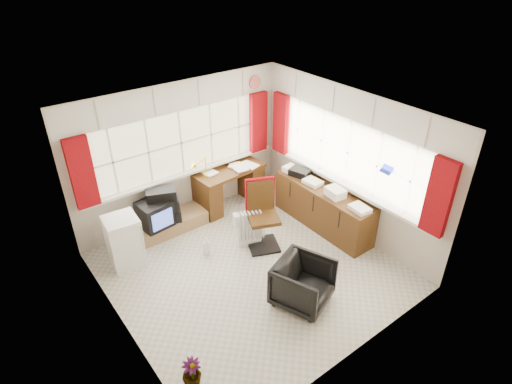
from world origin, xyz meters
The scene contains 20 objects.
ground centered at (0.00, 0.00, 0.00)m, with size 4.00×4.00×0.00m, color beige.
room_walls centered at (0.00, 0.00, 1.50)m, with size 4.00×4.00×4.00m.
window_back centered at (0.00, 1.94, 0.95)m, with size 3.70×0.12×3.60m.
window_right centered at (1.94, 0.00, 0.95)m, with size 0.12×3.70×3.60m.
curtains centered at (0.92, 0.93, 1.46)m, with size 3.83×3.83×1.15m.
overhead_cabinets centered at (0.98, 0.98, 2.25)m, with size 3.98×3.98×0.48m.
desk centered at (0.81, 1.80, 0.43)m, with size 1.38×0.76×0.81m.
desk_lamp centered at (0.36, 1.81, 1.04)m, with size 0.17×0.15×0.40m.
task_chair centered at (0.57, 0.47, 0.63)m, with size 0.65×0.67×1.18m.
office_chair centered at (0.18, -0.97, 0.34)m, with size 0.72×0.75×0.68m, color black.
radiator centered at (0.39, 0.57, 0.25)m, with size 0.45×0.29×0.62m.
credenza centered at (1.73, 0.20, 0.39)m, with size 0.50×2.00×0.85m.
file_tray centered at (1.74, 0.83, 0.81)m, with size 0.28×0.36×0.12m, color black.
tv_bench centered at (-0.55, 1.72, 0.12)m, with size 1.40×0.50×0.25m, color #9D794E.
crt_tv centered at (-0.77, 1.66, 0.48)m, with size 0.55×0.52×0.46m.
hifi_stack centered at (-0.59, 1.73, 0.54)m, with size 0.68×0.56×0.61m.
mini_fridge centered at (-1.45, 1.35, 0.42)m, with size 0.53×0.54×0.83m.
spray_bottle_a centered at (-0.34, 0.76, 0.16)m, with size 0.12×0.12×0.32m, color white.
spray_bottle_b centered at (-0.02, 1.52, 0.09)m, with size 0.08×0.09×0.19m, color #89CDBD.
flower_vase centered at (-1.72, -1.18, 0.20)m, with size 0.23×0.23×0.40m, color black.
Camera 1 is at (-3.02, -4.09, 4.48)m, focal length 30.00 mm.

